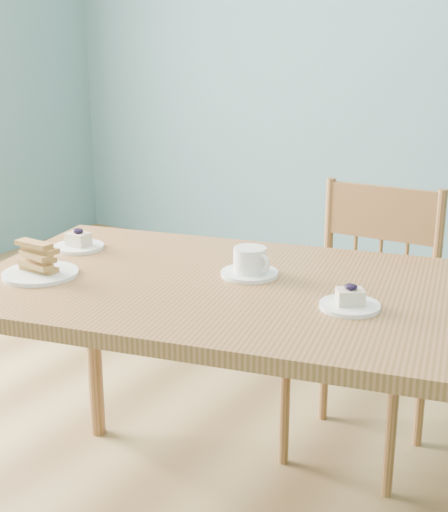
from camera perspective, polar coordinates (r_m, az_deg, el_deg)
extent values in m
cube|color=#A4663E|center=(1.79, 1.41, -2.84)|extent=(1.50, 1.06, 0.04)
cylinder|color=#A4663E|center=(2.44, -10.42, -6.74)|extent=(0.05, 0.05, 0.69)
cube|color=#A4663E|center=(2.30, 10.67, -6.54)|extent=(0.41, 0.39, 0.04)
cylinder|color=#A4663E|center=(2.31, 4.87, -12.04)|extent=(0.03, 0.03, 0.39)
cylinder|color=#A4663E|center=(2.21, 13.17, -13.96)|extent=(0.03, 0.03, 0.39)
cylinder|color=#A4663E|center=(2.58, 8.03, -8.93)|extent=(0.03, 0.03, 0.39)
cylinder|color=#A4663E|center=(2.49, 15.48, -10.45)|extent=(0.03, 0.03, 0.39)
cylinder|color=#A4663E|center=(2.43, 8.35, 0.98)|extent=(0.03, 0.03, 0.45)
cylinder|color=#A4663E|center=(2.32, 16.65, -0.30)|extent=(0.03, 0.03, 0.45)
cube|color=#A4663E|center=(2.33, 12.61, 3.39)|extent=(0.34, 0.03, 0.17)
cylinder|color=#A4663E|center=(2.42, 10.35, -1.40)|extent=(0.01, 0.01, 0.27)
cylinder|color=#A4663E|center=(2.39, 12.28, -1.72)|extent=(0.01, 0.01, 0.27)
cylinder|color=#A4663E|center=(2.37, 14.24, -2.04)|extent=(0.01, 0.01, 0.27)
cylinder|color=white|center=(1.65, 10.02, -3.96)|extent=(0.14, 0.14, 0.01)
cube|color=beige|center=(1.64, 10.06, -3.22)|extent=(0.08, 0.07, 0.03)
ellipsoid|color=black|center=(1.63, 10.11, -2.43)|extent=(0.03, 0.03, 0.01)
sphere|color=black|center=(1.63, 10.43, -2.46)|extent=(0.01, 0.01, 0.01)
sphere|color=black|center=(1.64, 9.96, -2.35)|extent=(0.01, 0.01, 0.01)
sphere|color=black|center=(1.62, 10.09, -2.54)|extent=(0.01, 0.01, 0.01)
cylinder|color=white|center=(2.12, -11.54, 0.72)|extent=(0.15, 0.15, 0.01)
cube|color=beige|center=(2.11, -11.57, 1.34)|extent=(0.06, 0.05, 0.04)
ellipsoid|color=black|center=(2.10, -11.61, 1.99)|extent=(0.03, 0.03, 0.01)
sphere|color=black|center=(2.10, -11.36, 1.97)|extent=(0.01, 0.01, 0.01)
sphere|color=black|center=(2.11, -11.64, 2.04)|extent=(0.01, 0.01, 0.01)
sphere|color=black|center=(2.10, -11.71, 1.92)|extent=(0.01, 0.01, 0.01)
cylinder|color=white|center=(1.84, 2.06, -1.40)|extent=(0.15, 0.15, 0.01)
cylinder|color=white|center=(1.83, 2.07, -0.29)|extent=(0.10, 0.10, 0.06)
cylinder|color=olive|center=(1.82, 2.08, 0.48)|extent=(0.07, 0.07, 0.00)
torus|color=white|center=(1.80, 3.08, -0.57)|extent=(0.05, 0.02, 0.05)
cylinder|color=white|center=(1.90, -14.48, -1.36)|extent=(0.19, 0.19, 0.01)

